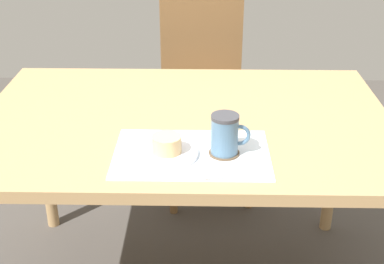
# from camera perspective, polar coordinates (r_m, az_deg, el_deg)

# --- Properties ---
(dining_table) EXTENTS (1.32, 0.89, 0.72)m
(dining_table) POSITION_cam_1_polar(r_m,az_deg,el_deg) (1.74, -0.73, -0.42)
(dining_table) COLOR tan
(dining_table) RESTS_ON ground_plane
(wooden_chair) EXTENTS (0.48, 0.48, 0.93)m
(wooden_chair) POSITION_cam_1_polar(r_m,az_deg,el_deg) (2.50, 1.36, 4.69)
(wooden_chair) COLOR brown
(wooden_chair) RESTS_ON ground_plane
(placemat) EXTENTS (0.43, 0.29, 0.00)m
(placemat) POSITION_cam_1_polar(r_m,az_deg,el_deg) (1.49, -0.03, -2.34)
(placemat) COLOR white
(placemat) RESTS_ON dining_table
(pastry_plate) EXTENTS (0.17, 0.17, 0.01)m
(pastry_plate) POSITION_cam_1_polar(r_m,az_deg,el_deg) (1.48, -2.69, -2.30)
(pastry_plate) COLOR white
(pastry_plate) RESTS_ON placemat
(pastry) EXTENTS (0.08, 0.08, 0.05)m
(pastry) POSITION_cam_1_polar(r_m,az_deg,el_deg) (1.46, -2.72, -1.28)
(pastry) COLOR #E5BC7F
(pastry) RESTS_ON pastry_plate
(coffee_coaster) EXTENTS (0.09, 0.09, 0.00)m
(coffee_coaster) POSITION_cam_1_polar(r_m,az_deg,el_deg) (1.49, 3.44, -2.24)
(coffee_coaster) COLOR brown
(coffee_coaster) RESTS_ON placemat
(coffee_mug) EXTENTS (0.11, 0.08, 0.11)m
(coffee_mug) POSITION_cam_1_polar(r_m,az_deg,el_deg) (1.46, 3.60, -0.22)
(coffee_mug) COLOR slate
(coffee_mug) RESTS_ON coffee_coaster
(teaspoon) EXTENTS (0.13, 0.03, 0.01)m
(teaspoon) POSITION_cam_1_polar(r_m,az_deg,el_deg) (1.38, 4.04, -4.72)
(teaspoon) COLOR silver
(teaspoon) RESTS_ON placemat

